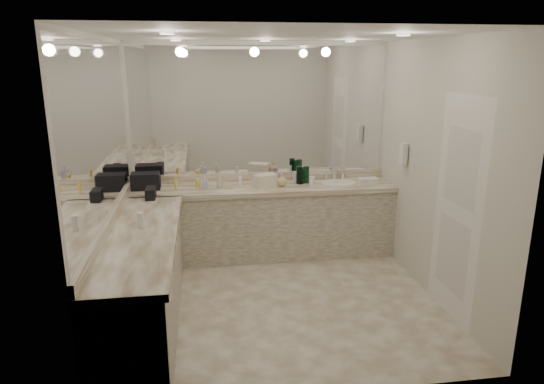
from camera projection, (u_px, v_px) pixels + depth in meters
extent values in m
plane|color=beige|center=(278.00, 299.00, 4.99)|extent=(3.20, 3.20, 0.00)
plane|color=white|center=(279.00, 35.00, 4.30)|extent=(3.20, 3.20, 0.00)
cube|color=beige|center=(260.00, 149.00, 6.08)|extent=(3.20, 0.02, 2.60)
cube|color=beige|center=(106.00, 183.00, 4.43)|extent=(0.02, 3.00, 2.60)
cube|color=beige|center=(436.00, 171.00, 4.87)|extent=(0.02, 3.00, 2.60)
cube|color=beige|center=(263.00, 223.00, 6.03)|extent=(3.20, 0.60, 0.84)
cube|color=beige|center=(263.00, 188.00, 5.90)|extent=(3.20, 0.64, 0.06)
cube|color=beige|center=(143.00, 283.00, 4.42)|extent=(0.60, 2.40, 0.84)
cube|color=beige|center=(140.00, 237.00, 4.30)|extent=(0.64, 2.42, 0.06)
cube|color=beige|center=(260.00, 176.00, 6.15)|extent=(3.20, 0.04, 0.10)
cube|color=beige|center=(112.00, 219.00, 4.52)|extent=(0.04, 3.00, 0.10)
cube|color=white|center=(260.00, 111.00, 5.94)|extent=(3.12, 0.01, 1.55)
cube|color=white|center=(103.00, 131.00, 4.30)|extent=(0.01, 2.92, 1.55)
cylinder|color=white|center=(339.00, 183.00, 6.03)|extent=(0.44, 0.44, 0.03)
cube|color=silver|center=(334.00, 174.00, 6.21)|extent=(0.24, 0.16, 0.14)
cube|color=white|center=(404.00, 154.00, 5.52)|extent=(0.06, 0.10, 0.24)
cube|color=white|center=(457.00, 210.00, 4.46)|extent=(0.02, 0.82, 2.10)
cube|color=black|center=(146.00, 181.00, 5.73)|extent=(0.34, 0.21, 0.19)
cube|color=black|center=(151.00, 193.00, 5.35)|extent=(0.10, 0.23, 0.12)
cube|color=beige|center=(265.00, 180.00, 5.85)|extent=(0.30, 0.25, 0.15)
cube|color=white|center=(368.00, 180.00, 6.12)|extent=(0.25, 0.17, 0.04)
cylinder|color=white|center=(141.00, 220.00, 4.43)|extent=(0.06, 0.06, 0.14)
imported|color=beige|center=(219.00, 179.00, 5.83)|extent=(0.09, 0.09, 0.18)
imported|color=silver|center=(204.00, 182.00, 5.71)|extent=(0.09, 0.09, 0.17)
imported|color=#D8B779|center=(282.00, 180.00, 5.87)|extent=(0.16, 0.16, 0.16)
cylinder|color=#104424|center=(299.00, 175.00, 5.98)|extent=(0.07, 0.07, 0.22)
cylinder|color=#104424|center=(302.00, 175.00, 6.01)|extent=(0.07, 0.07, 0.20)
cylinder|color=#104424|center=(306.00, 175.00, 6.01)|extent=(0.07, 0.07, 0.21)
cylinder|color=#104424|center=(300.00, 176.00, 5.96)|extent=(0.07, 0.07, 0.20)
cylinder|color=#F2D84C|center=(176.00, 184.00, 5.72)|extent=(0.04, 0.04, 0.13)
cylinder|color=white|center=(312.00, 181.00, 5.93)|extent=(0.06, 0.06, 0.11)
cylinder|color=#F2D84C|center=(197.00, 183.00, 5.82)|extent=(0.06, 0.06, 0.10)
cylinder|color=#9966B2|center=(279.00, 178.00, 6.04)|extent=(0.05, 0.05, 0.12)
cylinder|color=white|center=(240.00, 181.00, 5.86)|extent=(0.05, 0.05, 0.13)
cylinder|color=silver|center=(295.00, 177.00, 6.03)|extent=(0.05, 0.05, 0.13)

